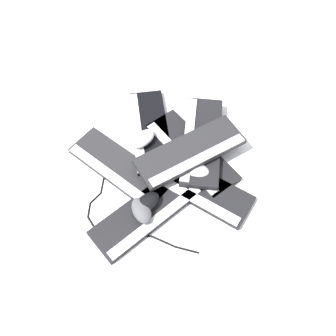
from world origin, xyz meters
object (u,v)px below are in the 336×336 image
(keyboard_0, at_px, (147,212))
(keyboard_5, at_px, (201,141))
(keyboard_4, at_px, (119,168))
(mouse_2, at_px, (195,170))
(keyboard_6, at_px, (191,152))
(mouse_1, at_px, (141,210))
(keyboard_2, at_px, (191,152))
(keyboard_3, at_px, (150,132))
(keyboard_1, at_px, (196,187))
(mouse_0, at_px, (147,203))
(mouse_3, at_px, (143,139))

(keyboard_0, relative_size, keyboard_5, 0.99)
(keyboard_4, relative_size, mouse_2, 4.21)
(keyboard_6, relative_size, mouse_1, 4.06)
(keyboard_2, relative_size, keyboard_3, 1.02)
(keyboard_0, bearing_deg, keyboard_4, -124.72)
(keyboard_4, distance_m, keyboard_6, 0.29)
(keyboard_1, height_order, keyboard_2, same)
(keyboard_5, distance_m, mouse_0, 0.36)
(keyboard_1, bearing_deg, keyboard_6, -145.95)
(keyboard_0, relative_size, keyboard_6, 1.04)
(keyboard_0, relative_size, keyboard_3, 1.02)
(keyboard_4, bearing_deg, mouse_0, 58.32)
(keyboard_6, relative_size, mouse_3, 4.06)
(keyboard_6, bearing_deg, keyboard_1, 34.05)
(mouse_0, bearing_deg, keyboard_1, 162.97)
(mouse_0, bearing_deg, mouse_3, -127.27)
(keyboard_6, bearing_deg, keyboard_4, -58.25)
(keyboard_1, height_order, keyboard_3, same)
(keyboard_1, distance_m, keyboard_6, 0.14)
(mouse_3, bearing_deg, mouse_1, 42.72)
(keyboard_3, distance_m, mouse_2, 0.29)
(mouse_2, bearing_deg, keyboard_4, 9.46)
(keyboard_0, height_order, keyboard_3, same)
(keyboard_2, height_order, mouse_3, mouse_3)
(keyboard_3, distance_m, keyboard_4, 0.22)
(keyboard_2, height_order, mouse_2, mouse_2)
(keyboard_0, height_order, mouse_1, mouse_1)
(keyboard_1, distance_m, mouse_2, 0.07)
(keyboard_4, xyz_separation_m, mouse_1, (0.15, 0.18, 0.04))
(keyboard_0, relative_size, mouse_0, 4.20)
(mouse_2, bearing_deg, keyboard_3, -33.45)
(mouse_1, bearing_deg, mouse_0, 126.92)
(mouse_0, bearing_deg, keyboard_0, 48.59)
(keyboard_1, bearing_deg, keyboard_0, -35.73)
(keyboard_4, bearing_deg, keyboard_1, 98.39)
(mouse_1, bearing_deg, keyboard_0, 94.38)
(keyboard_3, relative_size, mouse_1, 4.11)
(mouse_1, bearing_deg, keyboard_6, 119.49)
(keyboard_2, distance_m, keyboard_6, 0.07)
(keyboard_1, xyz_separation_m, keyboard_2, (-0.14, -0.08, 0.00))
(mouse_0, xyz_separation_m, mouse_1, (0.04, -0.00, 0.00))
(mouse_0, bearing_deg, keyboard_6, -170.09)
(mouse_2, bearing_deg, keyboard_5, -86.10)
(mouse_0, distance_m, mouse_2, 0.23)
(keyboard_5, xyz_separation_m, mouse_0, (0.35, -0.08, 0.01))
(keyboard_5, xyz_separation_m, mouse_1, (0.39, -0.08, 0.01))
(keyboard_4, xyz_separation_m, keyboard_6, (-0.15, 0.24, 0.06))
(keyboard_3, height_order, mouse_1, mouse_1)
(mouse_0, bearing_deg, keyboard_4, -97.71)
(keyboard_1, distance_m, keyboard_5, 0.20)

